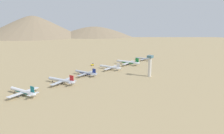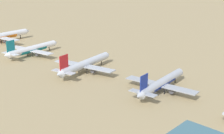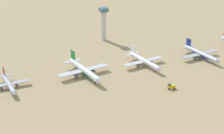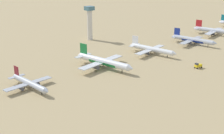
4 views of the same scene
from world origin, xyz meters
The scene contains 7 objects.
ground_plane centered at (0.00, 0.00, 0.00)m, with size 1845.39×1845.39×0.00m, color tan.
parked_jet_0 centered at (-5.19, -155.44, 3.62)m, with size 37.25×30.26×10.74m.
parked_jet_1 centered at (-3.69, -99.71, 4.83)m, with size 50.29×41.06×14.52m.
parked_jet_2 centered at (-2.58, -49.24, 4.26)m, with size 43.82×35.75×12.64m.
parked_jet_3 centered at (2.44, 1.76, 4.21)m, with size 43.92×35.79×12.66m.
service_truck centered at (41.58, -51.53, 2.08)m, with size 3.78×5.60×3.90m.
control_tower centered at (-73.78, -54.42, 17.48)m, with size 7.20×7.20×31.47m.
Camera 3 is at (243.33, -186.18, 119.56)m, focal length 60.98 mm.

